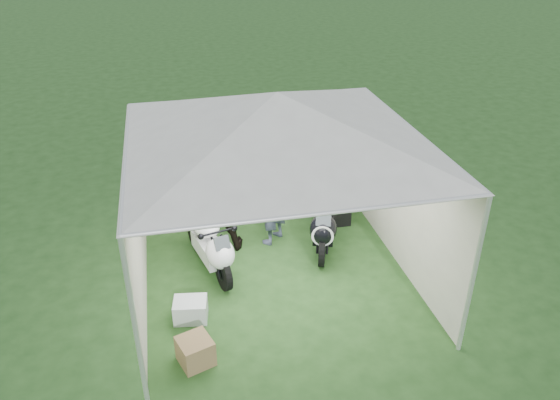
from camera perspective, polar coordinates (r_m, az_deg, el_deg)
The scene contains 10 objects.
ground at distance 8.60m, azimuth -0.24°, elevation -8.20°, with size 80.00×80.00×0.00m, color #1D3E16.
canopy_tent at distance 7.37m, azimuth -0.34°, elevation 8.16°, with size 5.66×5.66×3.00m.
motorcycle_white at distance 8.59m, azimuth -7.34°, elevation -4.33°, with size 0.71×1.84×0.92m.
motorcycle_black at distance 9.13m, azimuth 4.66°, elevation -1.86°, with size 0.88×1.88×0.96m.
paddock_stand at distance 10.09m, azimuth 4.78°, elevation -1.24°, with size 0.37×0.23×0.28m, color #0B15B0.
person_dark_jacket at distance 8.90m, azimuth -6.98°, elevation 0.20°, with size 0.92×0.72×1.89m, color black.
person_blue_jacket at distance 9.07m, azimuth -0.80°, elevation 0.37°, with size 0.63×0.41×1.72m, color slate.
equipment_box at distance 9.94m, azimuth 5.91°, elevation -1.20°, with size 0.46×0.37×0.46m, color black.
crate_0 at distance 7.88m, azimuth -9.33°, elevation -11.25°, with size 0.46×0.36×0.31m, color silver.
crate_1 at distance 7.23m, azimuth -8.84°, elevation -15.34°, with size 0.40×0.40×0.36m, color olive.
Camera 1 is at (-1.44, -6.72, 5.16)m, focal length 35.00 mm.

